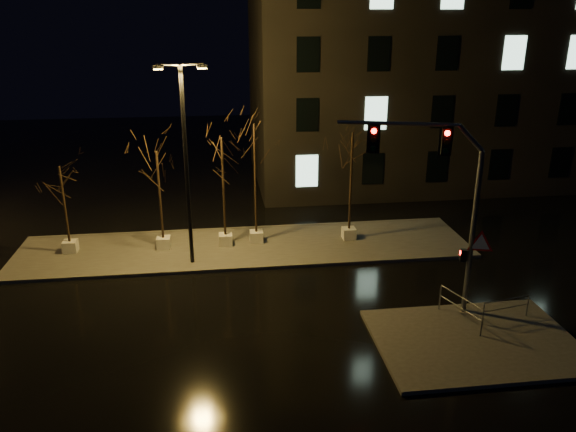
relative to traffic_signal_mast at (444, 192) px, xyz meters
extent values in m
plane|color=black|center=(-6.81, 1.18, -4.89)|extent=(90.00, 90.00, 0.00)
cube|color=#413E3A|center=(-6.81, 7.18, -4.81)|extent=(22.00, 5.00, 0.15)
cube|color=#413E3A|center=(0.69, -2.32, -4.81)|extent=(7.00, 5.00, 0.15)
cube|color=black|center=(7.19, 19.18, 2.61)|extent=(25.00, 12.00, 15.00)
cube|color=beige|center=(-15.18, 7.53, -4.46)|extent=(0.65, 0.65, 0.55)
cylinder|color=black|center=(-15.18, 7.53, -2.35)|extent=(0.11, 0.11, 3.68)
cube|color=beige|center=(-10.79, 7.43, -4.46)|extent=(0.65, 0.65, 0.55)
cylinder|color=black|center=(-10.79, 7.43, -2.06)|extent=(0.11, 0.11, 4.27)
cube|color=beige|center=(-7.78, 7.46, -4.46)|extent=(0.65, 0.65, 0.55)
cylinder|color=black|center=(-7.78, 7.46, -1.78)|extent=(0.11, 0.11, 4.81)
cube|color=beige|center=(-6.24, 7.66, -4.46)|extent=(0.65, 0.65, 0.55)
cylinder|color=black|center=(-6.24, 7.66, -1.50)|extent=(0.11, 0.11, 5.39)
cube|color=beige|center=(-1.56, 7.48, -4.46)|extent=(0.65, 0.65, 0.55)
cylinder|color=black|center=(-1.56, 7.48, -1.75)|extent=(0.11, 0.11, 4.89)
cylinder|color=#595C60|center=(1.13, -0.32, -1.61)|extent=(0.19, 0.19, 6.27)
cylinder|color=#595C60|center=(-1.73, 0.49, 2.40)|extent=(4.06, 1.28, 0.15)
cube|color=black|center=(-0.08, 0.03, 1.83)|extent=(0.36, 0.31, 0.94)
cube|color=black|center=(-2.49, 0.71, 1.83)|extent=(0.36, 0.31, 0.94)
cube|color=black|center=(0.91, -0.25, -2.44)|extent=(0.27, 0.24, 0.47)
cone|color=red|center=(1.41, -0.45, -1.92)|extent=(1.05, 0.33, 1.09)
sphere|color=#FF0C07|center=(1.13, -0.32, 2.14)|extent=(0.19, 0.19, 0.19)
cylinder|color=black|center=(-9.36, 5.59, -0.33)|extent=(0.18, 0.18, 8.81)
cylinder|color=black|center=(-9.36, 5.59, 4.07)|extent=(1.94, 0.27, 0.09)
cube|color=yellow|center=(-10.24, 5.51, 3.94)|extent=(0.46, 0.29, 0.18)
cube|color=yellow|center=(-8.48, 5.68, 3.94)|extent=(0.46, 0.29, 0.18)
cylinder|color=#595C60|center=(1.37, -1.37, -4.33)|extent=(0.05, 0.05, 0.81)
cylinder|color=#595C60|center=(3.33, -0.99, -4.33)|extent=(0.05, 0.05, 0.81)
cylinder|color=#595C60|center=(2.35, -1.18, -3.88)|extent=(1.96, 0.42, 0.04)
cylinder|color=#595C60|center=(2.35, -1.18, -4.24)|extent=(1.96, 0.42, 0.04)
cylinder|color=#595C60|center=(0.96, -2.12, -4.26)|extent=(0.05, 0.05, 0.97)
cylinder|color=#595C60|center=(0.23, -0.09, -4.26)|extent=(0.05, 0.05, 0.97)
cylinder|color=#595C60|center=(0.60, -1.11, -3.72)|extent=(0.77, 2.04, 0.04)
cylinder|color=#595C60|center=(0.60, -1.11, -4.15)|extent=(0.77, 2.04, 0.04)
camera|label=1|loc=(-8.03, -18.36, 6.00)|focal=35.00mm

